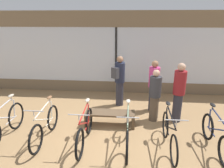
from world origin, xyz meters
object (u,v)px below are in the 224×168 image
(bicycle_far_left, at_px, (5,124))
(bicycle_left, at_px, (45,126))
(bicycle_center_left, at_px, (85,130))
(customer_mid_floor, at_px, (154,85))
(display_bench, at_px, (110,114))
(customer_near_rack, at_px, (179,92))
(customer_by_window, at_px, (119,79))
(bicycle_right, at_px, (169,134))
(bicycle_far_right, at_px, (216,136))
(bicycle_center_right, at_px, (127,132))
(customer_near_bench, at_px, (155,95))

(bicycle_far_left, height_order, bicycle_left, bicycle_far_left)
(bicycle_center_left, bearing_deg, customer_mid_floor, 48.20)
(bicycle_center_left, height_order, display_bench, bicycle_center_left)
(customer_near_rack, xyz_separation_m, customer_by_window, (-1.75, 1.00, 0.01))
(bicycle_left, distance_m, bicycle_right, 3.01)
(bicycle_left, bearing_deg, customer_mid_floor, 34.16)
(bicycle_left, height_order, display_bench, bicycle_left)
(bicycle_far_right, relative_size, customer_by_window, 0.96)
(bicycle_far_left, relative_size, bicycle_center_right, 1.01)
(bicycle_far_left, xyz_separation_m, bicycle_center_left, (2.05, -0.05, -0.02))
(bicycle_center_right, relative_size, customer_near_rack, 1.01)
(bicycle_right, bearing_deg, customer_by_window, 118.40)
(bicycle_left, bearing_deg, bicycle_right, -2.21)
(display_bench, bearing_deg, bicycle_far_right, -20.49)
(bicycle_center_left, relative_size, customer_by_window, 0.99)
(bicycle_left, height_order, bicycle_far_right, bicycle_left)
(bicycle_center_left, relative_size, customer_near_bench, 1.10)
(display_bench, bearing_deg, customer_near_bench, 17.49)
(customer_near_bench, bearing_deg, customer_near_rack, 0.44)
(bicycle_right, relative_size, customer_mid_floor, 1.03)
(bicycle_left, relative_size, customer_mid_floor, 1.02)
(customer_by_window, distance_m, customer_mid_floor, 1.17)
(bicycle_center_left, xyz_separation_m, bicycle_right, (1.98, -0.01, 0.00))
(customer_by_window, bearing_deg, bicycle_left, -127.48)
(bicycle_far_left, distance_m, customer_mid_floor, 4.37)
(display_bench, distance_m, customer_mid_floor, 1.79)
(customer_near_rack, bearing_deg, display_bench, -168.20)
(bicycle_center_left, height_order, bicycle_right, bicycle_center_left)
(bicycle_center_left, xyz_separation_m, bicycle_center_right, (1.02, -0.01, 0.01))
(bicycle_right, bearing_deg, bicycle_center_left, 179.64)
(bicycle_far_right, relative_size, display_bench, 1.19)
(bicycle_right, bearing_deg, display_bench, 146.77)
(bicycle_far_right, bearing_deg, bicycle_right, -178.75)
(customer_mid_floor, xyz_separation_m, customer_near_bench, (-0.04, -0.69, -0.07))
(display_bench, xyz_separation_m, customer_near_rack, (1.94, 0.41, 0.60))
(customer_mid_floor, bearing_deg, display_bench, -140.31)
(customer_near_rack, relative_size, customer_by_window, 1.01)
(bicycle_far_left, distance_m, bicycle_center_right, 3.07)
(bicycle_left, height_order, customer_mid_floor, customer_mid_floor)
(bicycle_center_left, xyz_separation_m, bicycle_far_right, (3.03, 0.01, -0.01))
(bicycle_right, distance_m, display_bench, 1.76)
(customer_near_rack, height_order, customer_by_window, customer_near_rack)
(bicycle_center_right, relative_size, customer_by_window, 1.02)
(bicycle_left, bearing_deg, display_bench, 28.82)
(bicycle_far_left, height_order, customer_near_bench, customer_near_bench)
(bicycle_far_right, distance_m, customer_mid_floor, 2.41)
(customer_by_window, xyz_separation_m, customer_mid_floor, (1.12, -0.32, -0.06))
(bicycle_right, relative_size, bicycle_far_right, 1.03)
(bicycle_far_right, relative_size, customer_near_rack, 0.95)
(display_bench, bearing_deg, bicycle_center_left, -118.32)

